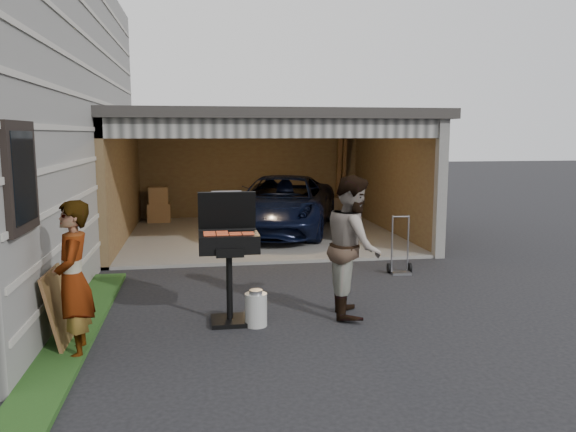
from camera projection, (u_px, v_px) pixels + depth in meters
name	position (u px, v px, depth m)	size (l,w,h in m)	color
ground	(262.00, 330.00, 6.98)	(80.00, 80.00, 0.00)	black
groundcover_strip	(52.00, 373.00, 5.65)	(0.50, 8.00, 0.06)	#193814
garage	(261.00, 157.00, 13.47)	(6.80, 6.30, 2.90)	#605E59
minivan	(282.00, 206.00, 13.63)	(2.23, 4.83, 1.34)	black
woman	(73.00, 280.00, 6.04)	(0.63, 0.41, 1.72)	#A0AECA
man	(353.00, 246.00, 7.48)	(0.92, 0.71, 1.88)	#46231B
bbq_grill	(229.00, 247.00, 7.14)	(0.75, 0.66, 1.68)	black
propane_tank	(256.00, 310.00, 7.11)	(0.28, 0.28, 0.42)	#B0B1AC
plywood_panel	(60.00, 308.00, 6.40)	(0.04, 0.81, 0.90)	#4F3D1B
hand_truck	(400.00, 262.00, 9.80)	(0.43, 0.34, 1.02)	gray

